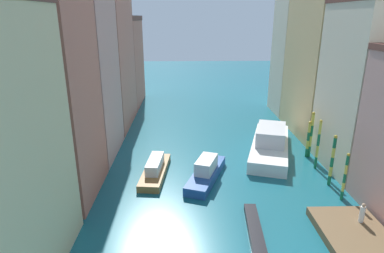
% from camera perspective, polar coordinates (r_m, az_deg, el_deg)
% --- Properties ---
extents(ground_plane, '(154.00, 154.00, 0.00)m').
position_cam_1_polar(ground_plane, '(39.63, 3.52, -2.98)').
color(ground_plane, '#196070').
extents(building_left_1, '(6.64, 8.22, 21.41)m').
position_cam_1_polar(building_left_1, '(27.88, -24.49, 9.03)').
color(building_left_1, '#C6705B').
rests_on(building_left_1, ground).
extents(building_left_2, '(6.64, 9.06, 16.79)m').
position_cam_1_polar(building_left_2, '(36.39, -18.81, 7.89)').
color(building_left_2, tan).
rests_on(building_left_2, ground).
extents(building_left_3, '(6.64, 12.14, 20.05)m').
position_cam_1_polar(building_left_3, '(46.46, -15.18, 12.41)').
color(building_left_3, '#C6705B').
rests_on(building_left_3, ground).
extents(building_left_4, '(6.64, 11.48, 14.70)m').
position_cam_1_polar(building_left_4, '(58.17, -12.31, 11.10)').
color(building_left_4, '#C6705B').
rests_on(building_left_4, ground).
extents(building_right_2, '(6.64, 9.12, 16.21)m').
position_cam_1_polar(building_right_2, '(35.30, 28.42, 5.85)').
color(building_right_2, beige).
rests_on(building_right_2, ground).
extents(building_right_3, '(6.64, 11.95, 21.03)m').
position_cam_1_polar(building_right_3, '(44.45, 22.24, 12.07)').
color(building_right_3, '#DBB77A').
rests_on(building_right_3, ground).
extents(building_right_4, '(6.64, 7.41, 22.48)m').
position_cam_1_polar(building_right_4, '(53.37, 18.27, 14.17)').
color(building_right_4, beige).
rests_on(building_right_4, ground).
extents(waterfront_dock, '(4.50, 5.49, 0.63)m').
position_cam_1_polar(waterfront_dock, '(26.45, 26.10, -16.15)').
color(waterfront_dock, brown).
rests_on(waterfront_dock, ground).
extents(person_on_dock, '(0.36, 0.36, 1.48)m').
position_cam_1_polar(person_on_dock, '(26.89, 27.52, -13.26)').
color(person_on_dock, white).
rests_on(person_on_dock, waterfront_dock).
extents(mooring_pole_0, '(0.26, 0.26, 4.22)m').
position_cam_1_polar(mooring_pole_0, '(29.81, 25.08, -7.88)').
color(mooring_pole_0, '#197247').
rests_on(mooring_pole_0, ground).
extents(mooring_pole_1, '(0.32, 0.32, 4.83)m').
position_cam_1_polar(mooring_pole_1, '(31.76, 23.23, -5.39)').
color(mooring_pole_1, '#197247').
rests_on(mooring_pole_1, ground).
extents(mooring_pole_2, '(0.29, 0.29, 5.14)m').
position_cam_1_polar(mooring_pole_2, '(34.65, 21.09, -2.87)').
color(mooring_pole_2, '#197247').
rests_on(mooring_pole_2, ground).
extents(mooring_pole_3, '(0.33, 0.33, 4.05)m').
position_cam_1_polar(mooring_pole_3, '(37.36, 19.57, -2.03)').
color(mooring_pole_3, '#197247').
rests_on(mooring_pole_3, ground).
extents(mooring_pole_4, '(0.34, 0.34, 5.05)m').
position_cam_1_polar(mooring_pole_4, '(37.37, 20.02, -1.26)').
color(mooring_pole_4, '#197247').
rests_on(mooring_pole_4, ground).
extents(vaporetto_white, '(7.25, 13.09, 2.99)m').
position_cam_1_polar(vaporetto_white, '(37.73, 13.47, -2.84)').
color(vaporetto_white, white).
rests_on(vaporetto_white, ground).
extents(gondola_black, '(1.57, 9.28, 0.52)m').
position_cam_1_polar(gondola_black, '(23.37, 11.42, -19.58)').
color(gondola_black, black).
rests_on(gondola_black, ground).
extents(motorboat_0, '(4.39, 7.82, 2.08)m').
position_cam_1_polar(motorboat_0, '(31.04, 2.48, -7.86)').
color(motorboat_0, '#234C93').
rests_on(motorboat_0, ground).
extents(motorboat_1, '(2.69, 7.39, 1.66)m').
position_cam_1_polar(motorboat_1, '(32.03, -6.44, -7.36)').
color(motorboat_1, olive).
rests_on(motorboat_1, ground).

